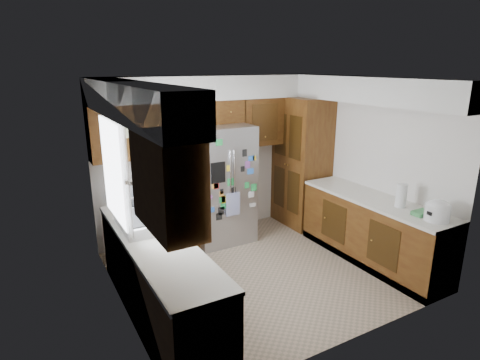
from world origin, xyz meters
name	(u,v)px	position (x,y,z in m)	size (l,w,h in m)	color
floor	(262,271)	(0.00, 0.00, 0.00)	(3.60, 3.60, 0.00)	tan
room_shell	(242,133)	(-0.11, 0.36, 1.82)	(3.64, 3.24, 2.52)	silver
left_counter_run	(161,266)	(-1.36, 0.03, 0.43)	(1.36, 3.20, 0.92)	#45220D
right_counter_run	(372,233)	(1.50, -0.47, 0.42)	(0.63, 2.25, 0.92)	#45220D
pantry	(302,162)	(1.50, 1.15, 1.07)	(0.60, 0.90, 2.15)	#45220D
fridge	(220,184)	(0.00, 1.20, 0.90)	(0.90, 0.79, 1.80)	#B0B0B6
bridge_cabinet	(213,112)	(0.00, 1.43, 1.98)	(0.96, 0.34, 0.35)	#45220D
fridge_top_items	(210,91)	(-0.06, 1.39, 2.28)	(0.60, 0.30, 0.30)	blue
sink_assembly	(144,221)	(-1.50, 0.10, 0.99)	(0.52, 0.70, 0.37)	silver
left_counter_clutter	(131,197)	(-1.46, 0.80, 1.05)	(0.36, 0.81, 0.38)	black
rice_cooker	(438,210)	(1.50, -1.38, 1.05)	(0.29, 0.28, 0.25)	white
paper_towel	(401,195)	(1.52, -0.86, 1.07)	(0.13, 0.13, 0.30)	white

